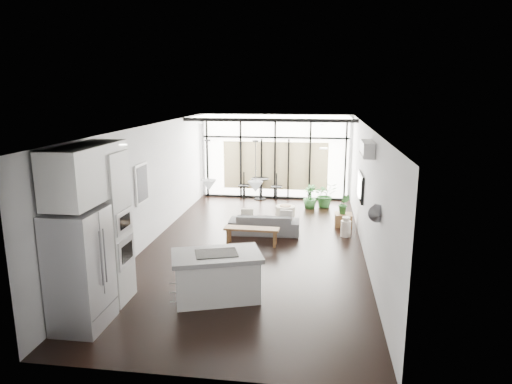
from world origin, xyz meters
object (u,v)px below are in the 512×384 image
(tv, at_px, (361,187))
(milk_can, at_px, (346,227))
(fridge, at_px, (80,270))
(console_bench, at_px, (252,236))
(sofa, at_px, (264,220))
(island, at_px, (217,276))
(pouf, at_px, (285,214))

(tv, bearing_deg, milk_can, 163.10)
(fridge, bearing_deg, console_bench, 63.59)
(sofa, distance_m, tv, 2.54)
(fridge, bearing_deg, sofa, 65.98)
(island, bearing_deg, pouf, 61.62)
(pouf, relative_size, tv, 0.49)
(island, distance_m, console_bench, 2.90)
(island, relative_size, pouf, 2.81)
(fridge, bearing_deg, milk_can, 49.73)
(console_bench, xyz_separation_m, pouf, (0.64, 2.07, 0.01))
(sofa, distance_m, pouf, 1.26)
(island, height_order, pouf, island)
(pouf, height_order, milk_can, milk_can)
(island, bearing_deg, tv, 34.98)
(fridge, distance_m, tv, 6.75)
(sofa, xyz_separation_m, milk_can, (2.05, 0.05, -0.10))
(sofa, xyz_separation_m, console_bench, (-0.19, -0.90, -0.14))
(island, height_order, fridge, fridge)
(fridge, xyz_separation_m, pouf, (2.67, 6.16, -0.71))
(fridge, height_order, sofa, fridge)
(sofa, bearing_deg, milk_can, 179.45)
(console_bench, height_order, pouf, pouf)
(pouf, bearing_deg, sofa, -110.84)
(fridge, relative_size, milk_can, 3.73)
(island, xyz_separation_m, console_bench, (0.19, 2.88, -0.21))
(sofa, distance_m, milk_can, 2.05)
(tv, bearing_deg, sofa, 178.94)
(fridge, distance_m, pouf, 6.76)
(island, distance_m, sofa, 3.80)
(island, xyz_separation_m, milk_can, (2.43, 3.83, -0.17))
(fridge, distance_m, console_bench, 4.63)
(island, distance_m, fridge, 2.26)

